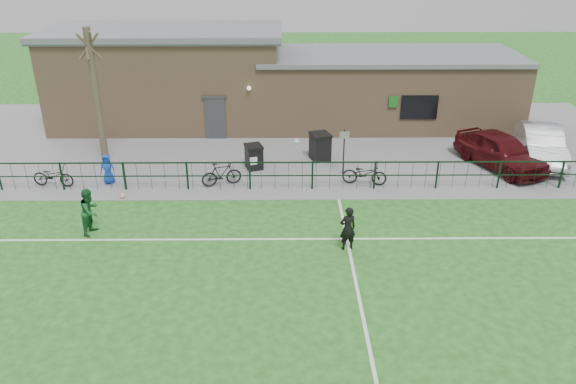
{
  "coord_description": "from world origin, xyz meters",
  "views": [
    {
      "loc": [
        -0.15,
        -12.52,
        9.63
      ],
      "look_at": [
        0.0,
        5.0,
        1.3
      ],
      "focal_mm": 35.0,
      "sensor_mm": 36.0,
      "label": 1
    }
  ],
  "objects_px": {
    "wheelie_bin_left": "(254,158)",
    "spectator_child": "(108,169)",
    "car_silver": "(541,144)",
    "outfield_player": "(90,211)",
    "wheelie_bin_right": "(320,147)",
    "car_maroon": "(501,151)",
    "bare_tree": "(97,100)",
    "bicycle_d": "(221,174)",
    "ball_ground": "(122,196)",
    "bicycle_c": "(53,176)",
    "bicycle_e": "(365,174)",
    "sign_post": "(344,152)"
  },
  "relations": [
    {
      "from": "bicycle_e",
      "to": "wheelie_bin_right",
      "type": "bearing_deg",
      "value": 41.29
    },
    {
      "from": "wheelie_bin_left",
      "to": "spectator_child",
      "type": "relative_size",
      "value": 0.79
    },
    {
      "from": "spectator_child",
      "to": "bicycle_e",
      "type": "bearing_deg",
      "value": 0.35
    },
    {
      "from": "wheelie_bin_left",
      "to": "wheelie_bin_right",
      "type": "distance_m",
      "value": 3.11
    },
    {
      "from": "wheelie_bin_right",
      "to": "car_silver",
      "type": "bearing_deg",
      "value": -19.86
    },
    {
      "from": "outfield_player",
      "to": "ball_ground",
      "type": "distance_m",
      "value": 2.78
    },
    {
      "from": "bare_tree",
      "to": "car_maroon",
      "type": "height_order",
      "value": "bare_tree"
    },
    {
      "from": "spectator_child",
      "to": "outfield_player",
      "type": "distance_m",
      "value": 4.13
    },
    {
      "from": "sign_post",
      "to": "bicycle_d",
      "type": "distance_m",
      "value": 5.21
    },
    {
      "from": "bare_tree",
      "to": "car_silver",
      "type": "height_order",
      "value": "bare_tree"
    },
    {
      "from": "ball_ground",
      "to": "bicycle_e",
      "type": "bearing_deg",
      "value": 7.28
    },
    {
      "from": "wheelie_bin_left",
      "to": "bicycle_d",
      "type": "height_order",
      "value": "same"
    },
    {
      "from": "bare_tree",
      "to": "wheelie_bin_right",
      "type": "distance_m",
      "value": 9.82
    },
    {
      "from": "bare_tree",
      "to": "bicycle_c",
      "type": "xyz_separation_m",
      "value": [
        -1.5,
        -2.14,
        -2.53
      ]
    },
    {
      "from": "bare_tree",
      "to": "bicycle_d",
      "type": "xyz_separation_m",
      "value": [
        5.32,
        -2.14,
        -2.49
      ]
    },
    {
      "from": "car_maroon",
      "to": "ball_ground",
      "type": "xyz_separation_m",
      "value": [
        -15.75,
        -2.99,
        -0.68
      ]
    },
    {
      "from": "bare_tree",
      "to": "wheelie_bin_right",
      "type": "bearing_deg",
      "value": 4.02
    },
    {
      "from": "spectator_child",
      "to": "wheelie_bin_right",
      "type": "bearing_deg",
      "value": 17.49
    },
    {
      "from": "bare_tree",
      "to": "wheelie_bin_right",
      "type": "height_order",
      "value": "bare_tree"
    },
    {
      "from": "bicycle_e",
      "to": "sign_post",
      "type": "bearing_deg",
      "value": 45.8
    },
    {
      "from": "wheelie_bin_right",
      "to": "car_silver",
      "type": "relative_size",
      "value": 0.25
    },
    {
      "from": "car_silver",
      "to": "bicycle_d",
      "type": "bearing_deg",
      "value": -157.24
    },
    {
      "from": "car_maroon",
      "to": "ball_ground",
      "type": "height_order",
      "value": "car_maroon"
    },
    {
      "from": "car_silver",
      "to": "wheelie_bin_right",
      "type": "bearing_deg",
      "value": -168.93
    },
    {
      "from": "car_silver",
      "to": "ball_ground",
      "type": "relative_size",
      "value": 22.16
    },
    {
      "from": "wheelie_bin_left",
      "to": "bicycle_e",
      "type": "bearing_deg",
      "value": -38.73
    },
    {
      "from": "car_silver",
      "to": "bicycle_e",
      "type": "distance_m",
      "value": 8.6
    },
    {
      "from": "sign_post",
      "to": "car_silver",
      "type": "relative_size",
      "value": 0.43
    },
    {
      "from": "sign_post",
      "to": "car_maroon",
      "type": "height_order",
      "value": "sign_post"
    },
    {
      "from": "bicycle_c",
      "to": "outfield_player",
      "type": "bearing_deg",
      "value": -136.85
    },
    {
      "from": "ball_ground",
      "to": "sign_post",
      "type": "bearing_deg",
      "value": 14.59
    },
    {
      "from": "wheelie_bin_left",
      "to": "bicycle_c",
      "type": "xyz_separation_m",
      "value": [
        -8.07,
        -1.8,
        -0.05
      ]
    },
    {
      "from": "wheelie_bin_right",
      "to": "outfield_player",
      "type": "relative_size",
      "value": 0.7
    },
    {
      "from": "bicycle_c",
      "to": "bicycle_d",
      "type": "bearing_deg",
      "value": -82.43
    },
    {
      "from": "car_maroon",
      "to": "sign_post",
      "type": "bearing_deg",
      "value": 161.78
    },
    {
      "from": "wheelie_bin_left",
      "to": "spectator_child",
      "type": "bearing_deg",
      "value": 176.54
    },
    {
      "from": "bicycle_c",
      "to": "spectator_child",
      "type": "bearing_deg",
      "value": -75.69
    },
    {
      "from": "ball_ground",
      "to": "bicycle_c",
      "type": "bearing_deg",
      "value": 159.25
    },
    {
      "from": "spectator_child",
      "to": "ball_ground",
      "type": "xyz_separation_m",
      "value": [
        0.9,
        -1.42,
        -0.54
      ]
    },
    {
      "from": "bicycle_c",
      "to": "ball_ground",
      "type": "distance_m",
      "value": 3.29
    },
    {
      "from": "car_maroon",
      "to": "outfield_player",
      "type": "distance_m",
      "value": 17.03
    },
    {
      "from": "outfield_player",
      "to": "bicycle_c",
      "type": "bearing_deg",
      "value": 50.22
    },
    {
      "from": "car_maroon",
      "to": "bicycle_e",
      "type": "bearing_deg",
      "value": 172.08
    },
    {
      "from": "bare_tree",
      "to": "car_maroon",
      "type": "relative_size",
      "value": 1.33
    },
    {
      "from": "bicycle_c",
      "to": "ball_ground",
      "type": "xyz_separation_m",
      "value": [
        3.06,
        -1.16,
        -0.36
      ]
    },
    {
      "from": "car_silver",
      "to": "bicycle_c",
      "type": "height_order",
      "value": "car_silver"
    },
    {
      "from": "car_silver",
      "to": "bicycle_d",
      "type": "distance_m",
      "value": 14.29
    },
    {
      "from": "car_silver",
      "to": "outfield_player",
      "type": "height_order",
      "value": "outfield_player"
    },
    {
      "from": "wheelie_bin_left",
      "to": "outfield_player",
      "type": "distance_m",
      "value": 7.75
    },
    {
      "from": "bicycle_d",
      "to": "spectator_child",
      "type": "xyz_separation_m",
      "value": [
        -4.67,
        0.25,
        0.13
      ]
    }
  ]
}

